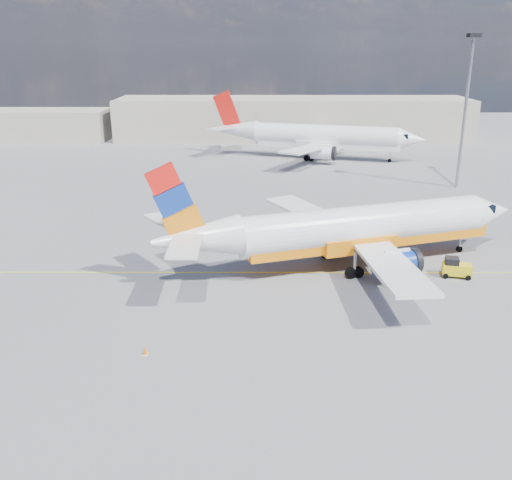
{
  "coord_description": "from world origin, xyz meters",
  "views": [
    {
      "loc": [
        -2.15,
        -41.8,
        18.48
      ],
      "look_at": [
        -2.25,
        1.36,
        3.5
      ],
      "focal_mm": 40.0,
      "sensor_mm": 36.0,
      "label": 1
    }
  ],
  "objects_px": {
    "second_jet": "(318,137)",
    "main_jet": "(353,229)",
    "gse_tug": "(456,268)",
    "traffic_cone": "(145,351)"
  },
  "relations": [
    {
      "from": "second_jet",
      "to": "main_jet",
      "type": "bearing_deg",
      "value": -76.56
    },
    {
      "from": "main_jet",
      "to": "second_jet",
      "type": "height_order",
      "value": "second_jet"
    },
    {
      "from": "main_jet",
      "to": "gse_tug",
      "type": "bearing_deg",
      "value": -34.18
    },
    {
      "from": "gse_tug",
      "to": "traffic_cone",
      "type": "distance_m",
      "value": 26.73
    },
    {
      "from": "gse_tug",
      "to": "main_jet",
      "type": "bearing_deg",
      "value": 176.75
    },
    {
      "from": "main_jet",
      "to": "gse_tug",
      "type": "distance_m",
      "value": 9.05
    },
    {
      "from": "main_jet",
      "to": "gse_tug",
      "type": "relative_size",
      "value": 13.36
    },
    {
      "from": "gse_tug",
      "to": "second_jet",
      "type": "bearing_deg",
      "value": 109.48
    },
    {
      "from": "main_jet",
      "to": "second_jet",
      "type": "distance_m",
      "value": 48.92
    },
    {
      "from": "main_jet",
      "to": "traffic_cone",
      "type": "bearing_deg",
      "value": -153.9
    }
  ]
}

